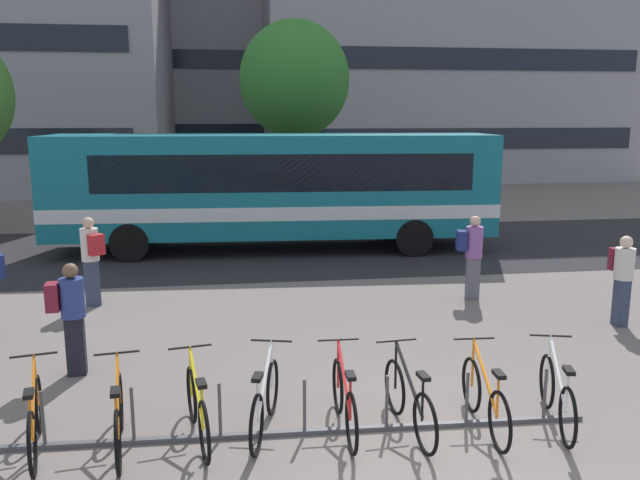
{
  "coord_description": "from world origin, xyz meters",
  "views": [
    {
      "loc": [
        -2.29,
        -6.48,
        3.77
      ],
      "look_at": [
        -0.6,
        5.35,
        1.42
      ],
      "focal_mm": 36.31,
      "sensor_mm": 36.0,
      "label": 1
    }
  ],
  "objects_px": {
    "parked_bicycle_white_3": "(265,403)",
    "parked_bicycle_orange_6": "(485,400)",
    "parked_bicycle_red_4": "(344,401)",
    "commuter_maroon_pack_0": "(622,274)",
    "commuter_maroon_pack_3": "(71,311)",
    "street_tree_0": "(294,80)",
    "city_bus": "(271,187)",
    "parked_bicycle_black_5": "(409,402)",
    "parked_bicycle_orange_1": "(119,418)",
    "parked_bicycle_white_7": "(557,396)",
    "parked_bicycle_orange_0": "(35,420)",
    "commuter_red_pack_4": "(91,255)",
    "parked_bicycle_yellow_2": "(198,410)",
    "commuter_navy_pack_1": "(472,252)"
  },
  "relations": [
    {
      "from": "parked_bicycle_white_3",
      "to": "commuter_maroon_pack_0",
      "type": "xyz_separation_m",
      "value": [
        6.58,
        3.14,
        0.57
      ]
    },
    {
      "from": "parked_bicycle_red_4",
      "to": "parked_bicycle_orange_0",
      "type": "bearing_deg",
      "value": 90.9
    },
    {
      "from": "parked_bicycle_yellow_2",
      "to": "street_tree_0",
      "type": "height_order",
      "value": "street_tree_0"
    },
    {
      "from": "city_bus",
      "to": "commuter_navy_pack_1",
      "type": "height_order",
      "value": "city_bus"
    },
    {
      "from": "parked_bicycle_red_4",
      "to": "commuter_maroon_pack_0",
      "type": "relative_size",
      "value": 1.05
    },
    {
      "from": "parked_bicycle_orange_1",
      "to": "parked_bicycle_red_4",
      "type": "distance_m",
      "value": 2.6
    },
    {
      "from": "parked_bicycle_orange_0",
      "to": "commuter_red_pack_4",
      "type": "xyz_separation_m",
      "value": [
        -0.48,
        5.79,
        0.65
      ]
    },
    {
      "from": "parked_bicycle_yellow_2",
      "to": "parked_bicycle_white_3",
      "type": "height_order",
      "value": "same"
    },
    {
      "from": "city_bus",
      "to": "street_tree_0",
      "type": "xyz_separation_m",
      "value": [
        1.43,
        7.2,
        3.23
      ]
    },
    {
      "from": "parked_bicycle_white_7",
      "to": "commuter_navy_pack_1",
      "type": "bearing_deg",
      "value": 4.07
    },
    {
      "from": "parked_bicycle_yellow_2",
      "to": "commuter_navy_pack_1",
      "type": "relative_size",
      "value": 0.98
    },
    {
      "from": "parked_bicycle_red_4",
      "to": "commuter_maroon_pack_0",
      "type": "height_order",
      "value": "commuter_maroon_pack_0"
    },
    {
      "from": "parked_bicycle_red_4",
      "to": "commuter_red_pack_4",
      "type": "bearing_deg",
      "value": 35.6
    },
    {
      "from": "parked_bicycle_white_3",
      "to": "commuter_red_pack_4",
      "type": "relative_size",
      "value": 0.95
    },
    {
      "from": "parked_bicycle_red_4",
      "to": "parked_bicycle_yellow_2",
      "type": "bearing_deg",
      "value": 90.57
    },
    {
      "from": "parked_bicycle_black_5",
      "to": "parked_bicycle_orange_6",
      "type": "bearing_deg",
      "value": -99.1
    },
    {
      "from": "parked_bicycle_black_5",
      "to": "commuter_maroon_pack_3",
      "type": "bearing_deg",
      "value": 56.55
    },
    {
      "from": "parked_bicycle_yellow_2",
      "to": "parked_bicycle_orange_6",
      "type": "xyz_separation_m",
      "value": [
        3.41,
        -0.21,
        0.0
      ]
    },
    {
      "from": "city_bus",
      "to": "parked_bicycle_black_5",
      "type": "height_order",
      "value": "city_bus"
    },
    {
      "from": "commuter_navy_pack_1",
      "to": "parked_bicycle_orange_1",
      "type": "bearing_deg",
      "value": -130.27
    },
    {
      "from": "parked_bicycle_white_3",
      "to": "parked_bicycle_orange_6",
      "type": "height_order",
      "value": "same"
    },
    {
      "from": "parked_bicycle_orange_6",
      "to": "parked_bicycle_black_5",
      "type": "bearing_deg",
      "value": 89.08
    },
    {
      "from": "parked_bicycle_orange_6",
      "to": "parked_bicycle_yellow_2",
      "type": "bearing_deg",
      "value": 89.79
    },
    {
      "from": "parked_bicycle_yellow_2",
      "to": "parked_bicycle_red_4",
      "type": "distance_m",
      "value": 1.73
    },
    {
      "from": "commuter_maroon_pack_3",
      "to": "parked_bicycle_white_3",
      "type": "bearing_deg",
      "value": -43.68
    },
    {
      "from": "parked_bicycle_orange_1",
      "to": "parked_bicycle_orange_6",
      "type": "height_order",
      "value": "same"
    },
    {
      "from": "commuter_maroon_pack_3",
      "to": "commuter_red_pack_4",
      "type": "height_order",
      "value": "commuter_red_pack_4"
    },
    {
      "from": "parked_bicycle_orange_1",
      "to": "commuter_maroon_pack_3",
      "type": "xyz_separation_m",
      "value": [
        -1.0,
        2.33,
        0.58
      ]
    },
    {
      "from": "commuter_maroon_pack_3",
      "to": "city_bus",
      "type": "bearing_deg",
      "value": 62.99
    },
    {
      "from": "parked_bicycle_orange_1",
      "to": "parked_bicycle_white_3",
      "type": "xyz_separation_m",
      "value": [
        1.66,
        0.17,
        0.0
      ]
    },
    {
      "from": "parked_bicycle_yellow_2",
      "to": "parked_bicycle_black_5",
      "type": "distance_m",
      "value": 2.5
    },
    {
      "from": "city_bus",
      "to": "commuter_maroon_pack_3",
      "type": "distance_m",
      "value": 9.16
    },
    {
      "from": "parked_bicycle_orange_6",
      "to": "commuter_navy_pack_1",
      "type": "xyz_separation_m",
      "value": [
        1.9,
        5.4,
        0.62
      ]
    },
    {
      "from": "parked_bicycle_orange_0",
      "to": "street_tree_0",
      "type": "relative_size",
      "value": 0.24
    },
    {
      "from": "parked_bicycle_yellow_2",
      "to": "commuter_maroon_pack_0",
      "type": "relative_size",
      "value": 1.04
    },
    {
      "from": "parked_bicycle_red_4",
      "to": "commuter_red_pack_4",
      "type": "xyz_separation_m",
      "value": [
        -4.0,
        5.8,
        0.65
      ]
    },
    {
      "from": "parked_bicycle_white_7",
      "to": "commuter_maroon_pack_0",
      "type": "bearing_deg",
      "value": -26.92
    },
    {
      "from": "commuter_maroon_pack_3",
      "to": "street_tree_0",
      "type": "height_order",
      "value": "street_tree_0"
    },
    {
      "from": "commuter_maroon_pack_3",
      "to": "parked_bicycle_orange_0",
      "type": "bearing_deg",
      "value": -92.6
    },
    {
      "from": "parked_bicycle_black_5",
      "to": "parked_bicycle_orange_1",
      "type": "bearing_deg",
      "value": 84.22
    },
    {
      "from": "parked_bicycle_orange_0",
      "to": "commuter_maroon_pack_3",
      "type": "distance_m",
      "value": 2.32
    },
    {
      "from": "parked_bicycle_white_7",
      "to": "commuter_maroon_pack_3",
      "type": "relative_size",
      "value": 1.0
    },
    {
      "from": "parked_bicycle_orange_0",
      "to": "commuter_navy_pack_1",
      "type": "bearing_deg",
      "value": -65.55
    },
    {
      "from": "parked_bicycle_orange_0",
      "to": "parked_bicycle_red_4",
      "type": "distance_m",
      "value": 3.52
    },
    {
      "from": "parked_bicycle_orange_0",
      "to": "street_tree_0",
      "type": "height_order",
      "value": "street_tree_0"
    },
    {
      "from": "city_bus",
      "to": "commuter_red_pack_4",
      "type": "height_order",
      "value": "city_bus"
    },
    {
      "from": "city_bus",
      "to": "parked_bicycle_red_4",
      "type": "bearing_deg",
      "value": 93.86
    },
    {
      "from": "parked_bicycle_white_3",
      "to": "parked_bicycle_black_5",
      "type": "xyz_separation_m",
      "value": [
        1.71,
        -0.23,
        0.0
      ]
    },
    {
      "from": "street_tree_0",
      "to": "commuter_maroon_pack_0",
      "type": "bearing_deg",
      "value": -73.52
    },
    {
      "from": "parked_bicycle_red_4",
      "to": "commuter_maroon_pack_0",
      "type": "distance_m",
      "value": 6.52
    }
  ]
}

